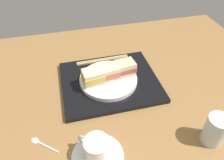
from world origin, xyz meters
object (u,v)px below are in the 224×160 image
sandwich_middle (109,72)px  sandwich_plate (109,79)px  sandwich_far (93,77)px  drinking_glass (215,130)px  coffee_cup (97,151)px  teaspoon (38,142)px  chopsticks_pair (103,60)px  sandwich_near (125,68)px

sandwich_middle → sandwich_plate: bearing=0.0°
sandwich_far → drinking_glass: size_ratio=0.84×
coffee_cup → teaspoon: 18.31cm
sandwich_plate → sandwich_middle: 3.47cm
sandwich_middle → sandwich_far: (6.22, 1.06, 0.03)cm
chopsticks_pair → teaspoon: size_ratio=2.58×
drinking_glass → teaspoon: size_ratio=1.13×
sandwich_middle → teaspoon: (26.21, 19.46, -5.55)cm
sandwich_middle → coffee_cup: 29.92cm
sandwich_plate → drinking_glass: size_ratio=2.24×
sandwich_plate → sandwich_middle: size_ratio=2.70×
chopsticks_pair → teaspoon: chopsticks_pair is taller
sandwich_middle → coffee_cup: (10.23, 27.97, -2.88)cm
teaspoon → coffee_cup: bearing=152.0°
drinking_glass → teaspoon: 51.25cm
sandwich_near → sandwich_middle: 6.31cm
sandwich_plate → sandwich_near: size_ratio=2.68×
chopsticks_pair → coffee_cup: coffee_cup is taller
sandwich_far → chopsticks_pair: (-6.44, -14.33, -3.98)cm
sandwich_far → teaspoon: sandwich_far is taller
sandwich_plate → coffee_cup: size_ratio=1.47×
sandwich_plate → sandwich_middle: bearing=0.0°
coffee_cup → drinking_glass: bearing=175.2°
sandwich_far → sandwich_plate: bearing=-170.3°
sandwich_plate → chopsticks_pair: bearing=-91.0°
sandwich_middle → sandwich_far: size_ratio=0.98×
sandwich_plate → drinking_glass: bearing=127.4°
sandwich_middle → chopsticks_pair: bearing=-91.0°
sandwich_near → drinking_glass: (-17.34, 31.87, -1.10)cm
sandwich_near → chopsticks_pair: sandwich_near is taller
sandwich_plate → sandwich_far: size_ratio=2.66×
sandwich_far → coffee_cup: size_ratio=0.55×
chopsticks_pair → drinking_glass: drinking_glass is taller
drinking_glass → teaspoon: drinking_glass is taller
coffee_cup → teaspoon: size_ratio=1.72×
sandwich_plate → sandwich_far: 7.22cm
sandwich_middle → drinking_glass: (-23.57, 30.81, -1.09)cm
coffee_cup → sandwich_far: bearing=-98.5°
coffee_cup → teaspoon: coffee_cup is taller
sandwich_far → coffee_cup: 27.37cm
chopsticks_pair → sandwich_near: bearing=116.2°
sandwich_middle → chopsticks_pair: sandwich_middle is taller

